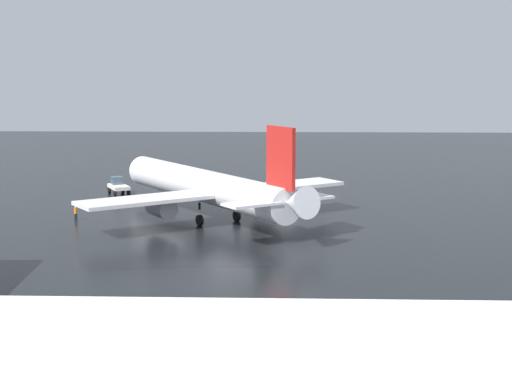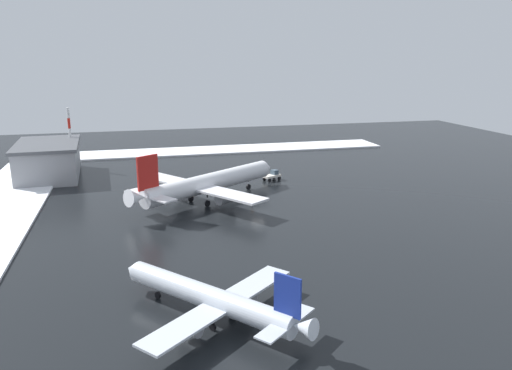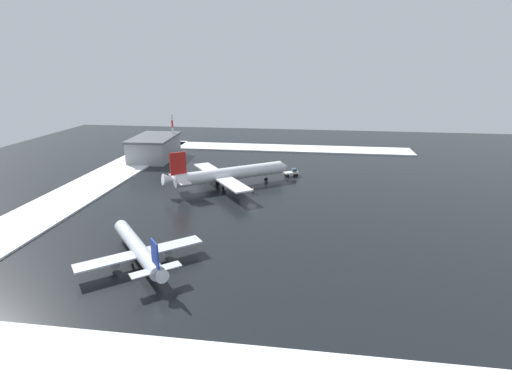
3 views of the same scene
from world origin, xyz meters
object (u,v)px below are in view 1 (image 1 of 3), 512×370
(airplane_distant_tail, at_px, (208,187))
(pushback_tug, at_px, (118,186))
(ground_crew_by_nose_gear, at_px, (255,200))
(ground_crew_beside_wing, at_px, (76,213))

(airplane_distant_tail, distance_m, pushback_tug, 23.75)
(airplane_distant_tail, height_order, pushback_tug, airplane_distant_tail)
(pushback_tug, bearing_deg, ground_crew_by_nose_gear, -143.03)
(ground_crew_by_nose_gear, bearing_deg, pushback_tug, -47.69)
(airplane_distant_tail, height_order, ground_crew_by_nose_gear, airplane_distant_tail)
(ground_crew_beside_wing, relative_size, ground_crew_by_nose_gear, 1.00)
(airplane_distant_tail, distance_m, ground_crew_by_nose_gear, 10.45)
(airplane_distant_tail, xyz_separation_m, pushback_tug, (-14.68, 18.47, -2.73))
(airplane_distant_tail, height_order, ground_crew_beside_wing, airplane_distant_tail)
(pushback_tug, height_order, ground_crew_by_nose_gear, pushback_tug)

